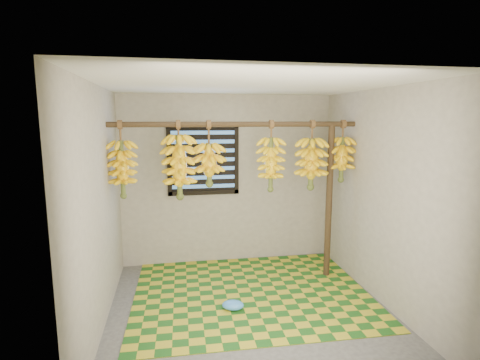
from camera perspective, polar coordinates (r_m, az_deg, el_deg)
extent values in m
cube|color=#464646|center=(4.34, 1.41, -19.15)|extent=(3.00, 3.00, 0.01)
cube|color=silver|center=(3.83, 1.55, 14.41)|extent=(3.00, 3.00, 0.01)
cube|color=gray|center=(5.37, -1.87, 0.03)|extent=(3.00, 0.01, 2.40)
cube|color=gray|center=(3.90, -20.77, -4.11)|extent=(0.01, 3.00, 2.40)
cube|color=gray|center=(4.47, 20.71, -2.44)|extent=(0.01, 3.00, 2.40)
cube|color=black|center=(5.26, -5.62, 3.10)|extent=(1.00, 0.04, 1.00)
cylinder|color=#44331B|center=(4.51, -0.35, 8.49)|extent=(3.00, 0.06, 0.06)
cylinder|color=#44331B|center=(4.98, 13.40, -3.30)|extent=(0.08, 0.08, 2.00)
cube|color=#1B5318|center=(4.69, 1.73, -16.75)|extent=(2.81, 2.27, 0.01)
ellipsoid|color=#3F8DEC|center=(4.29, -1.08, -18.52)|extent=(0.28, 0.24, 0.10)
cylinder|color=brown|center=(4.47, -17.77, 6.91)|extent=(0.02, 0.02, 0.24)
cylinder|color=#4C5923|center=(4.50, -17.52, 1.83)|extent=(0.06, 0.06, 0.62)
cylinder|color=brown|center=(4.44, -9.38, 7.56)|extent=(0.02, 0.02, 0.18)
cylinder|color=#4C5923|center=(4.47, -9.24, 2.20)|extent=(0.07, 0.07, 0.71)
cylinder|color=brown|center=(4.46, -4.78, 7.00)|extent=(0.02, 0.02, 0.29)
cylinder|color=#4C5923|center=(4.49, -4.72, 2.58)|extent=(0.06, 0.06, 0.46)
cylinder|color=brown|center=(4.60, 4.78, 7.48)|extent=(0.02, 0.02, 0.22)
cylinder|color=#4C5923|center=(4.63, 4.71, 2.62)|extent=(0.06, 0.06, 0.62)
cylinder|color=brown|center=(4.77, 10.94, 7.30)|extent=(0.02, 0.02, 0.24)
cylinder|color=#4C5923|center=(4.79, 10.80, 2.68)|extent=(0.07, 0.07, 0.60)
cylinder|color=brown|center=(4.93, 15.41, 7.28)|extent=(0.02, 0.02, 0.22)
cylinder|color=#4C5923|center=(4.95, 15.24, 3.29)|extent=(0.06, 0.06, 0.53)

